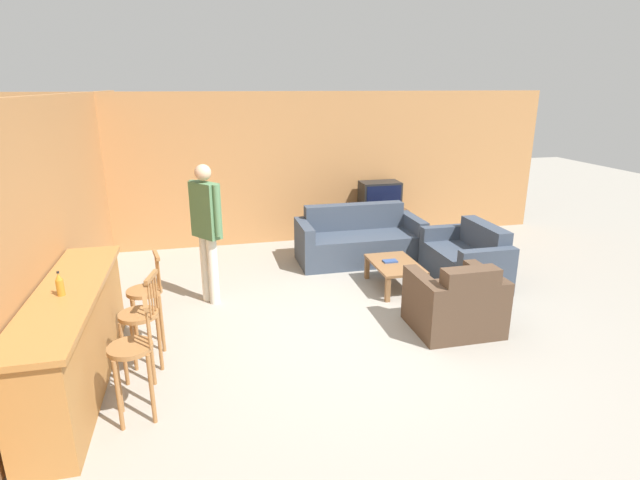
# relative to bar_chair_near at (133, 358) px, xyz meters

# --- Properties ---
(ground_plane) EXTENTS (24.00, 24.00, 0.00)m
(ground_plane) POSITION_rel_bar_chair_near_xyz_m (2.21, 1.05, -0.57)
(ground_plane) COLOR gray
(wall_back) EXTENTS (9.40, 0.08, 2.60)m
(wall_back) POSITION_rel_bar_chair_near_xyz_m (2.21, 4.69, 0.73)
(wall_back) COLOR #B27A47
(wall_back) RESTS_ON ground_plane
(wall_left) EXTENTS (0.08, 8.65, 2.60)m
(wall_left) POSITION_rel_bar_chair_near_xyz_m (-0.92, 2.37, 0.73)
(wall_left) COLOR #B27A47
(wall_left) RESTS_ON ground_plane
(bar_counter) EXTENTS (0.55, 2.53, 0.96)m
(bar_counter) POSITION_rel_bar_chair_near_xyz_m (-0.59, 0.62, -0.08)
(bar_counter) COLOR #A87038
(bar_counter) RESTS_ON ground_plane
(bar_chair_near) EXTENTS (0.41, 0.41, 1.05)m
(bar_chair_near) POSITION_rel_bar_chair_near_xyz_m (0.00, 0.00, 0.00)
(bar_chair_near) COLOR #996638
(bar_chair_near) RESTS_ON ground_plane
(bar_chair_mid) EXTENTS (0.43, 0.43, 1.05)m
(bar_chair_mid) POSITION_rel_bar_chair_near_xyz_m (-0.00, 0.62, 0.00)
(bar_chair_mid) COLOR #996638
(bar_chair_mid) RESTS_ON ground_plane
(bar_chair_far) EXTENTS (0.43, 0.43, 1.05)m
(bar_chair_far) POSITION_rel_bar_chair_near_xyz_m (-0.00, 1.19, 0.00)
(bar_chair_far) COLOR #996638
(bar_chair_far) RESTS_ON ground_plane
(couch_far) EXTENTS (1.95, 0.87, 0.86)m
(couch_far) POSITION_rel_bar_chair_near_xyz_m (3.00, 3.37, -0.25)
(couch_far) COLOR #384251
(couch_far) RESTS_ON ground_plane
(armchair_near) EXTENTS (0.94, 0.82, 0.84)m
(armchair_near) POSITION_rel_bar_chair_near_xyz_m (3.35, 0.84, -0.25)
(armchair_near) COLOR #4C3828
(armchair_near) RESTS_ON ground_plane
(loveseat_right) EXTENTS (0.80, 1.32, 0.83)m
(loveseat_right) POSITION_rel_bar_chair_near_xyz_m (4.24, 2.17, -0.25)
(loveseat_right) COLOR #384251
(loveseat_right) RESTS_ON ground_plane
(coffee_table) EXTENTS (0.60, 0.92, 0.37)m
(coffee_table) POSITION_rel_bar_chair_near_xyz_m (3.14, 2.16, -0.25)
(coffee_table) COLOR brown
(coffee_table) RESTS_ON ground_plane
(tv_unit) EXTENTS (0.98, 0.45, 0.56)m
(tv_unit) POSITION_rel_bar_chair_near_xyz_m (3.70, 4.35, -0.28)
(tv_unit) COLOR #513823
(tv_unit) RESTS_ON ground_plane
(tv) EXTENTS (0.70, 0.42, 0.50)m
(tv) POSITION_rel_bar_chair_near_xyz_m (3.70, 4.35, 0.25)
(tv) COLOR black
(tv) RESTS_ON tv_unit
(bottle) EXTENTS (0.06, 0.06, 0.22)m
(bottle) POSITION_rel_bar_chair_near_xyz_m (-0.60, 0.51, 0.50)
(bottle) COLOR #B27A23
(bottle) RESTS_ON bar_counter
(book_on_table) EXTENTS (0.19, 0.12, 0.02)m
(book_on_table) POSITION_rel_bar_chair_near_xyz_m (3.09, 2.21, -0.19)
(book_on_table) COLOR navy
(book_on_table) RESTS_ON coffee_table
(person_by_window) EXTENTS (0.38, 0.45, 1.79)m
(person_by_window) POSITION_rel_bar_chair_near_xyz_m (0.66, 2.28, 0.46)
(person_by_window) COLOR silver
(person_by_window) RESTS_ON ground_plane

